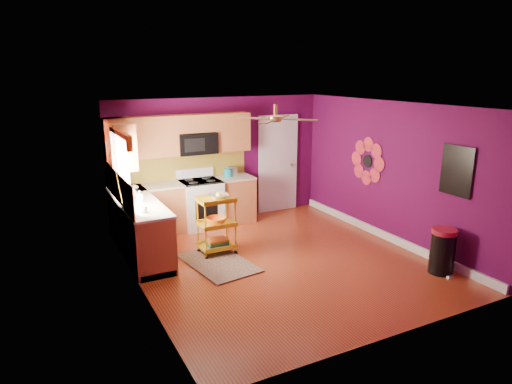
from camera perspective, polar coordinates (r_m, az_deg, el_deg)
ground at (r=7.53m, az=3.00°, el=-8.55°), size 5.00×5.00×0.00m
room_envelope at (r=7.06m, az=3.37°, el=3.74°), size 4.54×5.04×2.52m
lower_cabinets at (r=8.47m, az=-11.14°, el=-2.99°), size 2.81×2.31×0.94m
electric_range at (r=9.01m, az=-6.93°, el=-1.40°), size 0.76×0.66×1.13m
upper_cabinetry at (r=8.53m, az=-11.60°, el=6.53°), size 2.80×2.30×1.26m
left_window at (r=7.24m, az=-16.59°, el=4.27°), size 0.08×1.35×1.08m
panel_door at (r=9.92m, az=2.73°, el=3.42°), size 0.95×0.11×2.15m
right_wall_art at (r=8.17m, az=18.06°, el=3.21°), size 0.04×2.74×1.04m
ceiling_fan at (r=7.12m, az=2.44°, el=9.20°), size 1.01×1.01×0.26m
shag_rug at (r=7.44m, az=-4.77°, el=-8.79°), size 1.05×1.50×0.02m
rolling_cart at (r=7.65m, az=-4.90°, el=-3.81°), size 0.59×0.43×1.07m
trash_can at (r=7.52m, az=22.27°, el=-6.85°), size 0.40×0.42×0.71m
teal_kettle at (r=9.17m, az=-3.50°, el=2.46°), size 0.18×0.18×0.21m
toaster at (r=9.24m, az=-3.16°, el=2.60°), size 0.22×0.15×0.18m
soap_bottle_a at (r=7.58m, az=-14.34°, el=-0.56°), size 0.09×0.09×0.19m
soap_bottle_b at (r=7.90m, az=-15.01°, el=-0.06°), size 0.13×0.13×0.17m
counter_dish at (r=8.41m, az=-15.32°, el=0.43°), size 0.25×0.25×0.06m
counter_cup at (r=7.03m, az=-13.91°, el=-2.13°), size 0.13×0.13×0.10m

